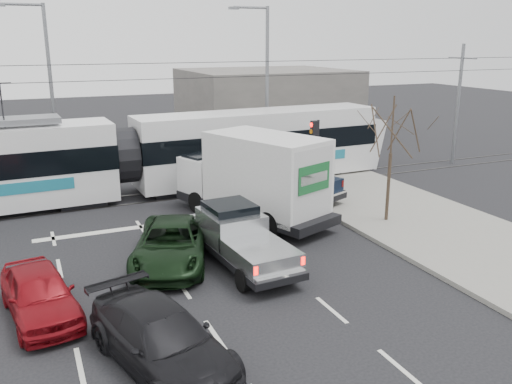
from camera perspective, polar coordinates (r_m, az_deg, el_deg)
name	(u,v)px	position (r m, az deg, el deg)	size (l,w,h in m)	color
ground	(235,278)	(17.22, -2.23, -9.06)	(120.00, 120.00, 0.00)	black
sidewalk_right	(457,236)	(21.85, 20.39, -4.37)	(6.00, 60.00, 0.15)	gray
rails	(159,196)	(26.23, -10.21, -0.46)	(60.00, 1.60, 0.03)	#33302D
building_right	(266,102)	(42.68, 1.05, 9.40)	(12.00, 10.00, 5.00)	slate
bare_tree	(392,131)	(21.87, 14.14, 6.26)	(2.40, 2.40, 5.00)	#47382B
traffic_signal	(315,142)	(24.71, 6.26, 5.21)	(0.44, 0.44, 3.60)	black
street_lamp_near	(264,78)	(31.45, 0.86, 11.91)	(2.38, 0.25, 9.00)	slate
street_lamp_far	(47,82)	(30.69, -21.15, 10.78)	(2.38, 0.25, 9.00)	slate
catenary	(155,115)	(25.44, -10.63, 7.94)	(60.00, 0.20, 7.00)	black
tram	(123,157)	(26.02, -13.81, 3.61)	(27.02, 3.88, 5.50)	white
silver_pickup	(239,236)	(18.01, -1.83, -4.66)	(2.17, 5.34, 1.90)	black
box_truck	(255,178)	(22.06, -0.12, 1.49)	(4.92, 7.63, 3.61)	black
navy_pickup	(285,177)	(25.26, 3.07, 1.60)	(3.68, 5.39, 2.14)	black
green_car	(171,244)	(18.24, -8.91, -5.42)	(2.30, 4.99, 1.39)	black
red_car	(39,293)	(15.80, -21.83, -9.88)	(1.62, 4.04, 1.38)	maroon
dark_car	(161,339)	(12.87, -9.92, -14.98)	(1.94, 4.78, 1.39)	black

